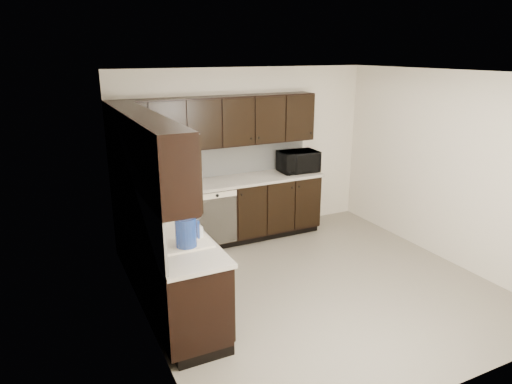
% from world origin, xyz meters
% --- Properties ---
extents(floor, '(4.00, 4.00, 0.00)m').
position_xyz_m(floor, '(0.00, 0.00, 0.00)').
color(floor, gray).
rests_on(floor, ground).
extents(ceiling, '(4.00, 4.00, 0.00)m').
position_xyz_m(ceiling, '(0.00, 0.00, 2.50)').
color(ceiling, white).
rests_on(ceiling, wall_back).
extents(wall_back, '(4.00, 0.02, 2.50)m').
position_xyz_m(wall_back, '(0.00, 2.00, 1.25)').
color(wall_back, silver).
rests_on(wall_back, floor).
extents(wall_left, '(0.02, 4.00, 2.50)m').
position_xyz_m(wall_left, '(-2.00, 0.00, 1.25)').
color(wall_left, silver).
rests_on(wall_left, floor).
extents(wall_right, '(0.02, 4.00, 2.50)m').
position_xyz_m(wall_right, '(2.00, 0.00, 1.25)').
color(wall_right, silver).
rests_on(wall_right, floor).
extents(wall_front, '(4.00, 0.02, 2.50)m').
position_xyz_m(wall_front, '(0.00, -2.00, 1.25)').
color(wall_front, silver).
rests_on(wall_front, floor).
extents(lower_cabinets, '(3.00, 2.80, 0.90)m').
position_xyz_m(lower_cabinets, '(-1.01, 1.11, 0.41)').
color(lower_cabinets, black).
rests_on(lower_cabinets, floor).
extents(countertop, '(3.03, 2.83, 0.04)m').
position_xyz_m(countertop, '(-1.01, 1.11, 0.92)').
color(countertop, beige).
rests_on(countertop, lower_cabinets).
extents(backsplash, '(3.00, 2.80, 0.48)m').
position_xyz_m(backsplash, '(-1.22, 1.32, 1.18)').
color(backsplash, silver).
rests_on(backsplash, countertop).
extents(upper_cabinets, '(3.00, 2.80, 0.70)m').
position_xyz_m(upper_cabinets, '(-1.10, 1.20, 1.77)').
color(upper_cabinets, black).
rests_on(upper_cabinets, wall_back).
extents(dishwasher, '(0.58, 0.04, 0.78)m').
position_xyz_m(dishwasher, '(-0.70, 1.41, 0.55)').
color(dishwasher, '#F6E6C9').
rests_on(dishwasher, lower_cabinets).
extents(sink, '(0.54, 0.82, 0.42)m').
position_xyz_m(sink, '(-1.68, -0.01, 0.88)').
color(sink, '#F6E6C9').
rests_on(sink, countertop).
extents(microwave, '(0.60, 0.42, 0.32)m').
position_xyz_m(microwave, '(0.75, 1.68, 1.10)').
color(microwave, black).
rests_on(microwave, countertop).
extents(soap_bottle_a, '(0.09, 0.09, 0.20)m').
position_xyz_m(soap_bottle_a, '(-1.50, -0.13, 1.04)').
color(soap_bottle_a, gray).
rests_on(soap_bottle_a, countertop).
extents(soap_bottle_b, '(0.11, 0.11, 0.21)m').
position_xyz_m(soap_bottle_b, '(-1.84, 0.01, 1.05)').
color(soap_bottle_b, gray).
rests_on(soap_bottle_b, countertop).
extents(toaster_oven, '(0.37, 0.33, 0.19)m').
position_xyz_m(toaster_oven, '(-1.00, 1.69, 1.04)').
color(toaster_oven, silver).
rests_on(toaster_oven, countertop).
extents(storage_bin, '(0.48, 0.41, 0.16)m').
position_xyz_m(storage_bin, '(-1.64, 1.35, 1.02)').
color(storage_bin, white).
rests_on(storage_bin, countertop).
extents(blue_pitcher, '(0.22, 0.22, 0.30)m').
position_xyz_m(blue_pitcher, '(-1.66, -0.30, 1.09)').
color(blue_pitcher, navy).
rests_on(blue_pitcher, countertop).
extents(teal_tumbler, '(0.11, 0.11, 0.21)m').
position_xyz_m(teal_tumbler, '(-1.51, 1.35, 1.04)').
color(teal_tumbler, '#0C8E7F').
rests_on(teal_tumbler, countertop).
extents(paper_towel_roll, '(0.14, 0.14, 0.28)m').
position_xyz_m(paper_towel_roll, '(-1.63, 0.75, 1.08)').
color(paper_towel_roll, white).
rests_on(paper_towel_roll, countertop).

